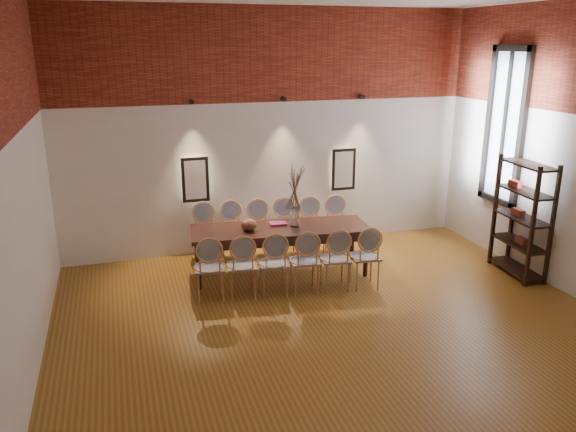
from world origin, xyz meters
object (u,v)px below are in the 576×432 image
object	(u,v)px
chair_near_a	(209,267)
shelving_rack	(522,218)
chair_far_e	(312,228)
bowl	(249,225)
chair_far_f	(338,226)
chair_far_b	(232,233)
chair_far_a	(205,234)
dining_table	(280,251)
chair_near_c	(273,263)
chair_far_c	(259,231)
book	(278,224)
chair_near_b	(242,265)
chair_near_d	(304,261)
chair_near_f	(365,256)
vase	(295,217)
chair_near_e	(335,259)
chair_far_d	(286,229)

from	to	relation	value
chair_near_a	shelving_rack	world-z (taller)	shelving_rack
chair_far_e	bowl	size ratio (longest dim) A/B	3.92
chair_far_f	chair_far_b	bearing A→B (deg)	-0.00
chair_far_f	chair_far_a	bearing A→B (deg)	-0.00
dining_table	chair_near_a	size ratio (longest dim) A/B	2.85
chair_near_c	chair_far_c	size ratio (longest dim) A/B	1.00
chair_near_a	book	bearing A→B (deg)	37.75
book	shelving_rack	distance (m)	3.70
chair_far_b	book	distance (m)	0.92
dining_table	chair_far_c	xyz separation A→B (m)	(-0.14, 0.73, 0.09)
chair_near_b	chair_far_b	distance (m)	1.42
chair_near_d	chair_far_c	world-z (taller)	same
chair_near_d	chair_far_a	bearing A→B (deg)	133.31
chair_near_f	shelving_rack	bearing A→B (deg)	0.61
dining_table	chair_far_c	world-z (taller)	chair_far_c
chair_near_d	vase	size ratio (longest dim) A/B	3.13
dining_table	shelving_rack	bearing A→B (deg)	-10.78
shelving_rack	chair_far_c	bearing A→B (deg)	157.98
chair_near_c	vase	world-z (taller)	vase
chair_near_c	chair_far_e	bearing A→B (deg)	57.85
chair_near_b	chair_near_f	world-z (taller)	same
chair_far_a	chair_far_e	bearing A→B (deg)	180.00
chair_near_a	vase	bearing A→B (deg)	27.88
chair_near_e	chair_far_d	size ratio (longest dim) A/B	1.00
chair_near_e	chair_near_f	distance (m)	0.45
chair_far_b	chair_far_d	bearing A→B (deg)	180.00
chair_near_d	chair_near_f	xyz separation A→B (m)	(0.89, -0.10, 0.00)
chair_far_c	bowl	bearing A→B (deg)	71.09
chair_far_c	chair_far_d	distance (m)	0.45
chair_near_b	bowl	distance (m)	0.78
chair_near_b	bowl	size ratio (longest dim) A/B	3.92
chair_near_e	shelving_rack	world-z (taller)	shelving_rack
chair_far_d	chair_far_e	bearing A→B (deg)	180.00
chair_near_d	chair_near_f	bearing A→B (deg)	-0.00
dining_table	chair_far_e	bearing A→B (deg)	46.69
chair_near_a	chair_near_c	size ratio (longest dim) A/B	1.00
chair_near_c	chair_near_a	bearing A→B (deg)	-180.00
chair_far_c	shelving_rack	size ratio (longest dim) A/B	0.52
chair_near_e	book	distance (m)	1.13
chair_far_d	book	world-z (taller)	chair_far_d
chair_near_c	chair_far_d	size ratio (longest dim) A/B	1.00
chair_near_e	chair_far_d	bearing A→B (deg)	107.44
chair_near_d	bowl	size ratio (longest dim) A/B	3.92
bowl	chair_near_d	bearing A→B (deg)	-49.50
chair_far_b	vase	world-z (taller)	vase
chair_far_f	chair_near_e	bearing A→B (deg)	72.56
chair_near_d	shelving_rack	bearing A→B (deg)	0.45
chair_near_d	chair_far_b	bearing A→B (deg)	122.15
dining_table	chair_far_c	bearing A→B (deg)	107.44
dining_table	chair_far_c	distance (m)	0.75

